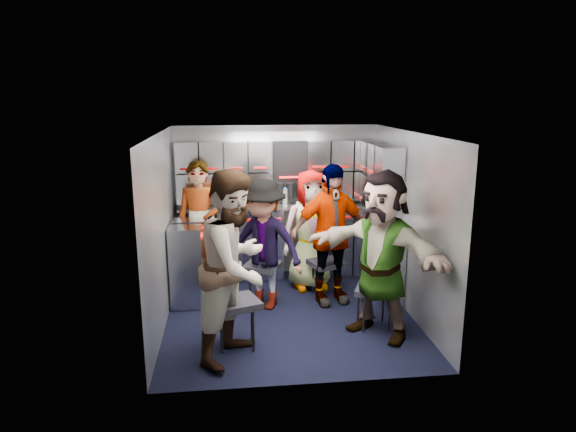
{
  "coord_description": "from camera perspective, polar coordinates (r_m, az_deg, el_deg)",
  "views": [
    {
      "loc": [
        -0.65,
        -5.54,
        2.5
      ],
      "look_at": [
        0.03,
        0.35,
        1.1
      ],
      "focal_mm": 32.0,
      "sensor_mm": 36.0,
      "label": 1
    }
  ],
  "objects": [
    {
      "name": "floor",
      "position": [
        6.11,
        0.1,
        -10.84
      ],
      "size": [
        3.0,
        3.0,
        0.0
      ],
      "primitive_type": "plane",
      "color": "black",
      "rests_on": "ground"
    },
    {
      "name": "cart_bank_back",
      "position": [
        7.15,
        -1.11,
        -2.99
      ],
      "size": [
        2.68,
        0.38,
        0.99
      ],
      "primitive_type": "cube",
      "color": "#A6ABB7",
      "rests_on": "ground"
    },
    {
      "name": "cup_left",
      "position": [
        6.92,
        -6.61,
        1.35
      ],
      "size": [
        0.08,
        0.08,
        0.1
      ],
      "primitive_type": "cylinder",
      "color": "#C6B08B",
      "rests_on": "counter"
    },
    {
      "name": "attendant_arc_b",
      "position": [
        6.06,
        -2.8,
        -3.2
      ],
      "size": [
        1.16,
        0.99,
        1.56
      ],
      "primitive_type": "imported",
      "rotation": [
        0.0,
        0.0,
        -0.5
      ],
      "color": "black",
      "rests_on": "ground"
    },
    {
      "name": "jump_seat_near_left",
      "position": [
        5.24,
        -5.73,
        -9.85
      ],
      "size": [
        0.53,
        0.52,
        0.5
      ],
      "rotation": [
        0.0,
        0.0,
        0.34
      ],
      "color": "black",
      "rests_on": "ground"
    },
    {
      "name": "cup_right",
      "position": [
        7.01,
        2.68,
        1.57
      ],
      "size": [
        0.07,
        0.07,
        0.09
      ],
      "primitive_type": "cylinder",
      "color": "#C6B08B",
      "rests_on": "counter"
    },
    {
      "name": "attendant_arc_a",
      "position": [
        4.9,
        -5.82,
        -5.51
      ],
      "size": [
        1.06,
        1.13,
        1.85
      ],
      "primitive_type": "imported",
      "rotation": [
        0.0,
        0.0,
        1.03
      ],
      "color": "black",
      "rests_on": "ground"
    },
    {
      "name": "attendant_arc_e",
      "position": [
        5.41,
        10.31,
        -4.26
      ],
      "size": [
        1.5,
        1.57,
        1.78
      ],
      "primitive_type": "imported",
      "rotation": [
        0.0,
        0.0,
        -0.83
      ],
      "color": "black",
      "rests_on": "ground"
    },
    {
      "name": "attendant_arc_d",
      "position": [
        6.2,
        4.66,
        -2.08
      ],
      "size": [
        1.07,
        0.63,
        1.72
      ],
      "primitive_type": "imported",
      "rotation": [
        0.0,
        0.0,
        0.23
      ],
      "color": "black",
      "rests_on": "ground"
    },
    {
      "name": "wall_right",
      "position": [
        6.08,
        13.32,
        -0.85
      ],
      "size": [
        0.04,
        3.0,
        2.1
      ],
      "primitive_type": "cube",
      "color": "gray",
      "rests_on": "ground"
    },
    {
      "name": "jump_seat_mid_left",
      "position": [
        6.34,
        -2.88,
        -5.81
      ],
      "size": [
        0.53,
        0.52,
        0.48
      ],
      "rotation": [
        0.0,
        0.0,
        -0.41
      ],
      "color": "black",
      "rests_on": "ground"
    },
    {
      "name": "wall_back",
      "position": [
        7.22,
        -1.29,
        1.71
      ],
      "size": [
        2.8,
        0.04,
        2.1
      ],
      "primitive_type": "cube",
      "color": "gray",
      "rests_on": "ground"
    },
    {
      "name": "ceiling",
      "position": [
        5.59,
        0.11,
        9.21
      ],
      "size": [
        2.8,
        3.0,
        0.02
      ],
      "primitive_type": "cube",
      "color": "silver",
      "rests_on": "wall_back"
    },
    {
      "name": "cart_bank_left",
      "position": [
        6.44,
        -11.11,
        -5.08
      ],
      "size": [
        0.38,
        0.76,
        0.99
      ],
      "primitive_type": "cube",
      "color": "#A6ABB7",
      "rests_on": "ground"
    },
    {
      "name": "jump_seat_center",
      "position": [
        6.98,
        2.29,
        -4.35
      ],
      "size": [
        0.44,
        0.42,
        0.44
      ],
      "rotation": [
        0.0,
        0.0,
        -0.23
      ],
      "color": "black",
      "rests_on": "ground"
    },
    {
      "name": "jump_seat_near_right",
      "position": [
        5.73,
        9.59,
        -8.33
      ],
      "size": [
        0.5,
        0.49,
        0.46
      ],
      "rotation": [
        0.0,
        0.0,
        -0.39
      ],
      "color": "black",
      "rests_on": "ground"
    },
    {
      "name": "wall_left",
      "position": [
        5.77,
        -13.84,
        -1.63
      ],
      "size": [
        0.04,
        3.0,
        2.1
      ],
      "primitive_type": "cube",
      "color": "gray",
      "rests_on": "ground"
    },
    {
      "name": "red_latch_strip",
      "position": [
        6.85,
        -0.96,
        -0.36
      ],
      "size": [
        2.6,
        0.02,
        0.03
      ],
      "primitive_type": "cube",
      "color": "#B70A0A",
      "rests_on": "cart_bank_back"
    },
    {
      "name": "locker_bank_back",
      "position": [
        6.99,
        -1.19,
        5.0
      ],
      "size": [
        2.68,
        0.28,
        0.82
      ],
      "primitive_type": "cube",
      "color": "#A6ABB7",
      "rests_on": "wall_back"
    },
    {
      "name": "bottle_left",
      "position": [
        6.92,
        -9.17,
        1.89
      ],
      "size": [
        0.06,
        0.06,
        0.24
      ],
      "primitive_type": "cylinder",
      "color": "white",
      "rests_on": "counter"
    },
    {
      "name": "jump_seat_mid_right",
      "position": [
        6.5,
        4.28,
        -5.45
      ],
      "size": [
        0.49,
        0.48,
        0.47
      ],
      "rotation": [
        0.0,
        0.0,
        0.33
      ],
      "color": "black",
      "rests_on": "ground"
    },
    {
      "name": "right_cabinet",
      "position": [
        6.73,
        10.15,
        -4.2
      ],
      "size": [
        0.28,
        1.2,
        1.0
      ],
      "primitive_type": "cube",
      "color": "#A6ABB7",
      "rests_on": "ground"
    },
    {
      "name": "locker_bank_right",
      "position": [
        6.6,
        10.26,
        4.29
      ],
      "size": [
        0.28,
        1.0,
        0.82
      ],
      "primitive_type": "cube",
      "color": "#A6ABB7",
      "rests_on": "wall_right"
    },
    {
      "name": "attendant_arc_c",
      "position": [
        6.69,
        2.55,
        -1.55
      ],
      "size": [
        0.81,
        0.57,
        1.57
      ],
      "primitive_type": "imported",
      "rotation": [
        0.0,
        0.0,
        0.1
      ],
      "color": "black",
      "rests_on": "ground"
    },
    {
      "name": "bottle_right",
      "position": [
        6.98,
        1.77,
        2.13
      ],
      "size": [
        0.06,
        0.06,
        0.23
      ],
      "primitive_type": "cylinder",
      "color": "white",
      "rests_on": "counter"
    },
    {
      "name": "attendant_standing",
      "position": [
        6.71,
        -9.77,
        -1.16
      ],
      "size": [
        0.69,
        0.52,
        1.69
      ],
      "primitive_type": "imported",
      "rotation": [
        0.0,
        0.0,
        -0.21
      ],
      "color": "black",
      "rests_on": "ground"
    },
    {
      "name": "counter",
      "position": [
        7.02,
        -1.13,
        1.09
      ],
      "size": [
        2.68,
        0.42,
        0.03
      ],
      "primitive_type": "cube",
      "color": "#ADAFB4",
      "rests_on": "cart_bank_back"
    },
    {
      "name": "bottle_mid",
      "position": [
        6.95,
        -0.32,
        2.08
      ],
      "size": [
        0.06,
        0.06,
        0.23
      ],
      "primitive_type": "cylinder",
      "color": "white",
      "rests_on": "counter"
    },
    {
      "name": "coffee_niche",
      "position": [
        7.07,
        0.22,
        4.93
      ],
      "size": [
        0.46,
        0.16,
        0.84
      ],
      "primitive_type": null,
      "color": "black",
      "rests_on": "wall_back"
    }
  ]
}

